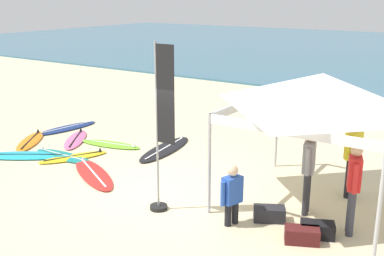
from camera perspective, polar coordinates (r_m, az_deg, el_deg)
ground_plane at (r=10.57m, az=-3.19°, el=-7.70°), size 80.00×80.00×0.00m
canopy_tent at (r=9.59m, az=15.46°, el=4.29°), size 3.31×3.31×2.75m
surfboard_lime at (r=13.85m, az=-9.85°, el=-1.94°), size 2.02×0.85×0.19m
surfboard_cyan at (r=13.49m, az=-19.65°, el=-3.15°), size 2.47×1.96×0.19m
surfboard_pink at (r=14.51m, az=-13.91°, el=-1.35°), size 1.54×1.87×0.19m
surfboard_navy at (r=15.81m, az=-14.88°, el=0.01°), size 0.88×2.22×0.19m
surfboard_red at (r=11.69m, az=-11.84°, el=-5.45°), size 2.34×1.68×0.19m
surfboard_black at (r=13.27m, az=-3.26°, el=-2.53°), size 1.01×2.58×0.19m
surfboard_yellow at (r=12.98m, az=-14.13°, el=-3.42°), size 1.25×1.87×0.19m
surfboard_orange at (r=14.74m, az=-18.98°, el=-1.49°), size 1.58×1.92×0.19m
surfboard_teal at (r=13.15m, az=-15.37°, el=-3.26°), size 2.01×0.55×0.19m
person_grey at (r=9.48m, az=13.92°, el=-4.56°), size 0.30×0.54×1.71m
person_yellow at (r=10.52m, az=18.89°, el=-2.91°), size 0.30×0.53×1.71m
person_red at (r=8.90m, az=18.97°, el=-6.34°), size 0.32×0.53×1.71m
person_blue at (r=8.91m, az=4.87°, el=-7.78°), size 0.33×0.52×1.20m
banner_flag at (r=9.14m, az=-3.68°, el=-1.00°), size 0.60×0.36×3.40m
gear_bag_near_tent at (r=8.72m, az=13.17°, el=-12.52°), size 0.68×0.54×0.28m
gear_bag_by_pole at (r=9.36m, az=9.33°, el=-10.20°), size 0.68×0.57×0.28m
gear_bag_on_sand at (r=8.96m, az=14.94°, el=-11.82°), size 0.68×0.53×0.28m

